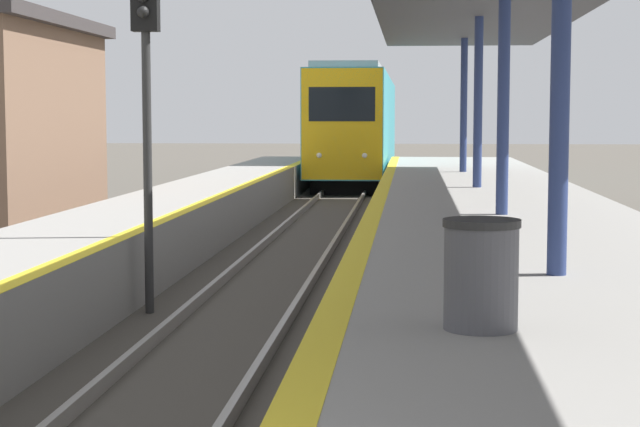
# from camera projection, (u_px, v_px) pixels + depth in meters

# --- Properties ---
(train) EXTENTS (2.73, 23.20, 4.53)m
(train) POSITION_uv_depth(u_px,v_px,m) (359.00, 125.00, 46.45)
(train) COLOR black
(train) RESTS_ON ground
(signal_mid) EXTENTS (0.36, 0.31, 4.72)m
(signal_mid) POSITION_uv_depth(u_px,v_px,m) (146.00, 72.00, 14.34)
(signal_mid) COLOR #2D2D2D
(signal_mid) RESTS_ON ground
(trash_bin) EXTENTS (0.60, 0.60, 0.86)m
(trash_bin) POSITION_uv_depth(u_px,v_px,m) (481.00, 274.00, 8.23)
(trash_bin) COLOR #4C4C51
(trash_bin) RESTS_ON platform_right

